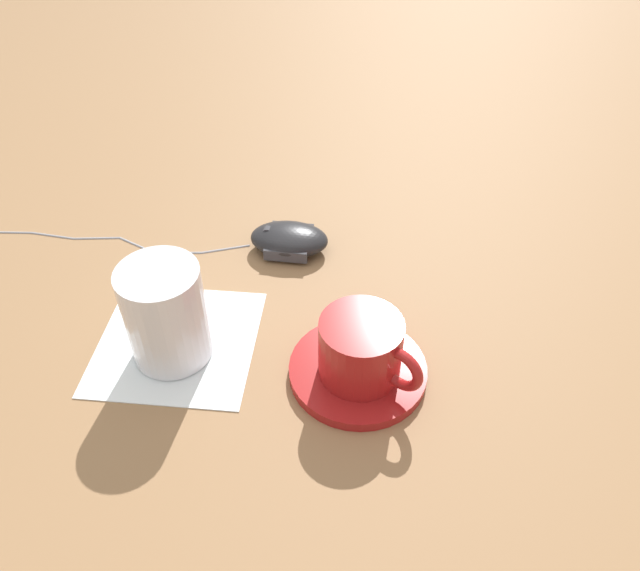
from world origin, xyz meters
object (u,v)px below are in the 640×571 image
saucer (358,370)px  computer_mouse (289,239)px  coffee_cup (362,349)px  drinking_glass (166,314)px

saucer → computer_mouse: computer_mouse is taller
saucer → computer_mouse: (-0.21, 0.01, 0.01)m
saucer → coffee_cup: (0.01, 0.00, 0.04)m
drinking_glass → coffee_cup: bearing=57.5°
saucer → drinking_glass: size_ratio=1.28×
saucer → coffee_cup: size_ratio=1.33×
coffee_cup → computer_mouse: bearing=178.7°
saucer → coffee_cup: 0.04m
saucer → coffee_cup: coffee_cup is taller
coffee_cup → drinking_glass: 0.19m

